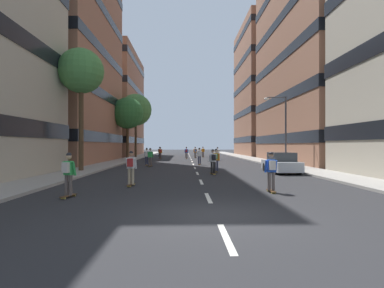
% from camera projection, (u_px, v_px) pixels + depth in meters
% --- Properties ---
extents(ground_plane, '(181.40, 181.40, 0.00)m').
position_uv_depth(ground_plane, '(192.00, 161.00, 38.85)').
color(ground_plane, '#28282B').
extents(sidewalk_left, '(2.74, 83.14, 0.14)m').
position_uv_depth(sidewalk_left, '(129.00, 159.00, 42.41)').
color(sidewalk_left, '#9E9991').
rests_on(sidewalk_left, ground_plane).
extents(sidewalk_right, '(2.74, 83.14, 0.14)m').
position_uv_depth(sidewalk_right, '(252.00, 159.00, 42.86)').
color(sidewalk_right, '#9E9991').
rests_on(sidewalk_right, ground_plane).
extents(lane_markings, '(0.16, 72.20, 0.01)m').
position_uv_depth(lane_markings, '(191.00, 160.00, 41.62)').
color(lane_markings, silver).
rests_on(lane_markings, ground_plane).
extents(building_left_mid, '(16.91, 18.41, 34.23)m').
position_uv_depth(building_left_mid, '(34.00, 16.00, 34.63)').
color(building_left_mid, '#9E6B51').
rests_on(building_left_mid, ground_plane).
extents(building_left_far, '(16.91, 19.66, 19.74)m').
position_uv_depth(building_left_far, '(93.00, 104.00, 57.39)').
color(building_left_far, '#9E6B51').
rests_on(building_left_far, ground_plane).
extents(building_right_mid, '(16.91, 21.71, 37.37)m').
position_uv_depth(building_right_mid, '(347.00, 6.00, 35.57)').
color(building_right_mid, '#9E6B51').
rests_on(building_right_mid, ground_plane).
extents(building_right_far, '(16.91, 17.51, 25.47)m').
position_uv_depth(building_right_far, '(284.00, 90.00, 58.33)').
color(building_right_far, '#9E6B51').
rests_on(building_right_far, ground_plane).
extents(parked_car_near, '(1.82, 4.40, 1.52)m').
position_uv_depth(parked_car_near, '(281.00, 163.00, 22.12)').
color(parked_car_near, '#B2B7BF').
rests_on(parked_car_near, ground_plane).
extents(street_tree_near, '(3.41, 3.41, 9.31)m').
position_uv_depth(street_tree_near, '(81.00, 72.00, 22.64)').
color(street_tree_near, '#4C3823').
rests_on(street_tree_near, sidewalk_left).
extents(street_tree_mid, '(4.35, 4.35, 8.52)m').
position_uv_depth(street_tree_mid, '(128.00, 113.00, 41.10)').
color(street_tree_mid, '#4C3823').
rests_on(street_tree_mid, sidewalk_left).
extents(street_tree_far, '(5.14, 5.14, 10.18)m').
position_uv_depth(street_tree_far, '(136.00, 110.00, 47.91)').
color(street_tree_far, '#4C3823').
rests_on(street_tree_far, sidewalk_left).
extents(streetlamp_right, '(2.13, 0.30, 6.50)m').
position_uv_depth(streetlamp_right, '(282.00, 123.00, 27.78)').
color(streetlamp_right, '#3F3F44').
rests_on(streetlamp_right, sidewalk_right).
extents(skater_0, '(0.55, 0.92, 1.78)m').
position_uv_depth(skater_0, '(195.00, 152.00, 46.76)').
color(skater_0, brown).
rests_on(skater_0, ground_plane).
extents(skater_1, '(0.56, 0.92, 1.78)m').
position_uv_depth(skater_1, '(203.00, 151.00, 49.63)').
color(skater_1, brown).
rests_on(skater_1, ground_plane).
extents(skater_2, '(0.55, 0.92, 1.78)m').
position_uv_depth(skater_2, '(160.00, 151.00, 47.54)').
color(skater_2, brown).
rests_on(skater_2, ground_plane).
extents(skater_3, '(0.57, 0.92, 1.78)m').
position_uv_depth(skater_3, '(68.00, 172.00, 11.66)').
color(skater_3, brown).
rests_on(skater_3, ground_plane).
extents(skater_4, '(0.56, 0.92, 1.78)m').
position_uv_depth(skater_4, '(160.00, 152.00, 43.82)').
color(skater_4, brown).
rests_on(skater_4, ground_plane).
extents(skater_5, '(0.54, 0.91, 1.78)m').
position_uv_depth(skater_5, '(218.00, 153.00, 40.85)').
color(skater_5, brown).
rests_on(skater_5, ground_plane).
extents(skater_6, '(0.53, 0.90, 1.78)m').
position_uv_depth(skater_6, '(271.00, 169.00, 12.93)').
color(skater_6, brown).
rests_on(skater_6, ground_plane).
extents(skater_7, '(0.56, 0.92, 1.78)m').
position_uv_depth(skater_7, '(216.00, 159.00, 22.61)').
color(skater_7, brown).
rests_on(skater_7, ground_plane).
extents(skater_8, '(0.56, 0.92, 1.78)m').
position_uv_depth(skater_8, '(150.00, 156.00, 28.39)').
color(skater_8, brown).
rests_on(skater_8, ground_plane).
extents(skater_9, '(0.54, 0.91, 1.78)m').
position_uv_depth(skater_9, '(186.00, 152.00, 44.41)').
color(skater_9, brown).
rests_on(skater_9, ground_plane).
extents(skater_10, '(0.53, 0.90, 1.78)m').
position_uv_depth(skater_10, '(147.00, 156.00, 30.01)').
color(skater_10, brown).
rests_on(skater_10, ground_plane).
extents(skater_11, '(0.56, 0.92, 1.78)m').
position_uv_depth(skater_11, '(199.00, 155.00, 30.87)').
color(skater_11, brown).
rests_on(skater_11, ground_plane).
extents(skater_12, '(0.55, 0.92, 1.78)m').
position_uv_depth(skater_12, '(131.00, 166.00, 14.91)').
color(skater_12, brown).
rests_on(skater_12, ground_plane).
extents(skater_13, '(0.57, 0.92, 1.78)m').
position_uv_depth(skater_13, '(213.00, 160.00, 20.78)').
color(skater_13, brown).
rests_on(skater_13, ground_plane).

